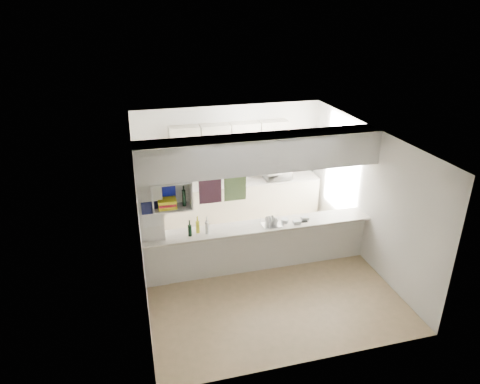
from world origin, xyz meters
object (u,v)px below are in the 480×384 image
object	(u,v)px
dish_rack	(272,221)
wine_bottles	(199,228)
microwave	(277,172)
bowl	(275,164)

from	to	relation	value
dish_rack	wine_bottles	size ratio (longest dim) A/B	1.05
dish_rack	wine_bottles	world-z (taller)	wine_bottles
microwave	bowl	size ratio (longest dim) A/B	2.35
dish_rack	wine_bottles	distance (m)	1.34
bowl	microwave	bearing A→B (deg)	-15.00
bowl	dish_rack	distance (m)	2.27
bowl	wine_bottles	world-z (taller)	bowl
microwave	dish_rack	world-z (taller)	microwave
dish_rack	wine_bottles	bearing A→B (deg)	176.21
bowl	wine_bottles	xyz separation A→B (m)	(-2.12, -2.10, -0.24)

